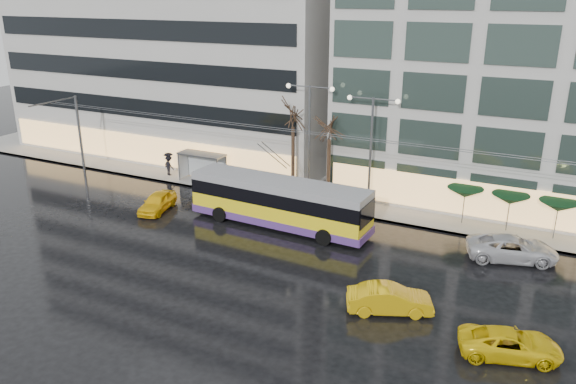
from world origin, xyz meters
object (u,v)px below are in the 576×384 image
Objects in this scene: trolleybus at (279,204)px; bus_shelter at (200,160)px; street_lamp_near at (309,127)px; taxi_a at (157,202)px.

bus_shelter is at bearing 152.04° from trolleybus.
bus_shelter is (-10.73, 5.70, 0.29)m from trolleybus.
trolleybus is 1.49× the size of street_lamp_near.
trolleybus is at bearing -86.54° from street_lamp_near.
trolleybus is 3.19× the size of bus_shelter.
taxi_a is (-9.63, -1.56, -0.97)m from trolleybus.
trolleybus is 9.81m from taxi_a.
trolleybus is 7.25m from street_lamp_near.
bus_shelter is 7.44m from taxi_a.
trolleybus is at bearing -27.96° from bus_shelter.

